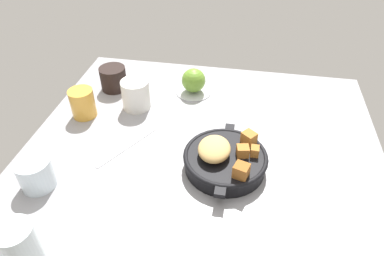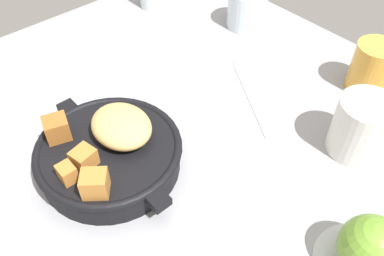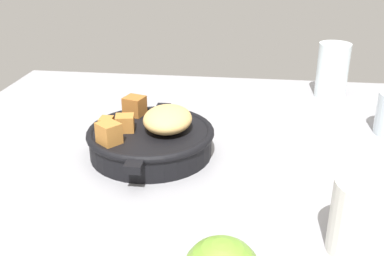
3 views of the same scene
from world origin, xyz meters
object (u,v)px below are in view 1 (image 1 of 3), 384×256
Objects in this scene: ceramic_mug_white at (136,95)px; water_glass_short at (36,174)px; butter_knife at (126,146)px; cast_iron_skillet at (225,159)px; water_glass_tall at (22,249)px; coffee_mug_dark at (113,78)px; juice_glass_amber at (83,103)px; red_apple at (194,80)px.

ceramic_mug_white is 1.12× the size of water_glass_short.
butter_knife is 18.43cm from ceramic_mug_white.
cast_iron_skillet is 2.14× the size of water_glass_tall.
coffee_mug_dark and water_glass_short have the same top height.
cast_iron_skillet is at bearing -72.44° from water_glass_short.
juice_glass_amber is at bearing 86.08° from butter_knife.
ceramic_mug_white reaches higher than red_apple.
water_glass_short is at bearing 176.57° from coffee_mug_dark.
butter_knife is (-28.70, 12.62, -4.14)cm from red_apple.
water_glass_tall is (-63.40, 19.20, 1.38)cm from red_apple.
water_glass_tall is 46.88cm from juice_glass_amber.
cast_iron_skillet is 3.27× the size of red_apple.
red_apple is (31.66, 13.14, 1.34)cm from cast_iron_skillet.
butter_knife is 1.73× the size of water_glass_tall.
cast_iron_skillet reaches higher than coffee_mug_dark.
ceramic_mug_white reaches higher than coffee_mug_dark.
ceramic_mug_white is at bearing -20.73° from water_glass_short.
water_glass_short is at bearing 107.56° from cast_iron_skillet.
ceramic_mug_white is (-8.68, -10.22, 0.70)cm from coffee_mug_dark.
water_glass_tall reaches higher than butter_knife.
ceramic_mug_white is (-10.95, 15.22, 0.08)cm from red_apple.
cast_iron_skillet is 26.08cm from butter_knife.
coffee_mug_dark is 1.04× the size of water_glass_short.
butter_knife is at bearing -171.67° from ceramic_mug_white.
cast_iron_skillet is 34.30cm from red_apple.
butter_knife is 22.43cm from water_glass_short.
water_glass_tall reaches higher than red_apple.
cast_iron_skillet is 3.11× the size of water_glass_short.
water_glass_tall is at bearing -168.11° from juice_glass_amber.
water_glass_short is 0.94× the size of juice_glass_amber.
coffee_mug_dark is 15.66cm from juice_glass_amber.
water_glass_tall is 1.37× the size of juice_glass_amber.
ceramic_mug_white is (20.71, 28.36, 1.42)cm from cast_iron_skillet.
water_glass_tall is (-61.13, -6.24, 2.00)cm from coffee_mug_dark.
water_glass_short is (-42.41, 2.54, -0.03)cm from coffee_mug_dark.
red_apple is at bearing -16.85° from water_glass_tall.
water_glass_tall is (-34.70, 6.58, 5.52)cm from butter_knife.
red_apple is 25.55cm from coffee_mug_dark.
cast_iron_skillet is 43.13cm from water_glass_short.
cast_iron_skillet is at bearing -108.58° from juice_glass_amber.
coffee_mug_dark is (-2.27, 25.44, -0.62)cm from red_apple.
butter_knife is 35.74cm from water_glass_tall.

